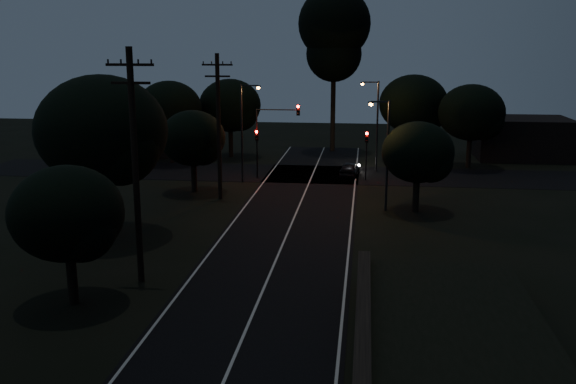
# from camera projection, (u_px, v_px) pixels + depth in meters

# --- Properties ---
(road_surface) EXTENTS (60.00, 70.00, 0.03)m
(road_surface) POSITION_uv_depth(u_px,v_px,m) (300.00, 204.00, 45.66)
(road_surface) COLOR black
(road_surface) RESTS_ON ground
(utility_pole_mid) EXTENTS (2.20, 0.30, 11.00)m
(utility_pole_mid) POSITION_uv_depth(u_px,v_px,m) (135.00, 163.00, 29.49)
(utility_pole_mid) COLOR black
(utility_pole_mid) RESTS_ON ground
(utility_pole_far) EXTENTS (2.20, 0.30, 10.50)m
(utility_pole_far) POSITION_uv_depth(u_px,v_px,m) (219.00, 125.00, 45.99)
(utility_pole_far) COLOR black
(utility_pole_far) RESTS_ON ground
(tree_left_b) EXTENTS (4.83, 4.83, 6.14)m
(tree_left_b) POSITION_uv_depth(u_px,v_px,m) (70.00, 216.00, 27.10)
(tree_left_b) COLOR black
(tree_left_b) RESTS_ON ground
(tree_left_c) EXTENTS (7.49, 7.49, 9.47)m
(tree_left_c) POSITION_uv_depth(u_px,v_px,m) (105.00, 134.00, 36.53)
(tree_left_c) COLOR black
(tree_left_c) RESTS_ON ground
(tree_left_d) EXTENTS (4.96, 4.96, 6.29)m
(tree_left_d) POSITION_uv_depth(u_px,v_px,m) (195.00, 140.00, 48.42)
(tree_left_d) COLOR black
(tree_left_d) RESTS_ON ground
(tree_far_nw) EXTENTS (6.16, 6.16, 7.81)m
(tree_far_nw) POSITION_uv_depth(u_px,v_px,m) (232.00, 107.00, 63.71)
(tree_far_nw) COLOR black
(tree_far_nw) RESTS_ON ground
(tree_far_w) EXTENTS (6.12, 6.12, 7.81)m
(tree_far_w) POSITION_uv_depth(u_px,v_px,m) (171.00, 110.00, 60.43)
(tree_far_w) COLOR black
(tree_far_w) RESTS_ON ground
(tree_far_ne) EXTENTS (6.59, 6.59, 8.33)m
(tree_far_ne) POSITION_uv_depth(u_px,v_px,m) (416.00, 105.00, 61.50)
(tree_far_ne) COLOR black
(tree_far_ne) RESTS_ON ground
(tree_far_e) EXTENTS (6.01, 6.01, 7.63)m
(tree_far_e) POSITION_uv_depth(u_px,v_px,m) (474.00, 114.00, 58.12)
(tree_far_e) COLOR black
(tree_far_e) RESTS_ON ground
(tree_right_a) EXTENTS (4.82, 4.82, 6.13)m
(tree_right_a) POSITION_uv_depth(u_px,v_px,m) (421.00, 154.00, 42.63)
(tree_right_a) COLOR black
(tree_right_a) RESTS_ON ground
(tall_pine) EXTENTS (7.44, 7.44, 16.92)m
(tall_pine) POSITION_uv_depth(u_px,v_px,m) (334.00, 34.00, 65.91)
(tall_pine) COLOR black
(tall_pine) RESTS_ON ground
(building_left) EXTENTS (10.00, 8.00, 4.40)m
(building_left) POSITION_uv_depth(u_px,v_px,m) (132.00, 131.00, 67.73)
(building_left) COLOR black
(building_left) RESTS_ON ground
(building_right) EXTENTS (9.00, 7.00, 4.00)m
(building_right) POSITION_uv_depth(u_px,v_px,m) (522.00, 138.00, 64.02)
(building_right) COLOR black
(building_right) RESTS_ON ground
(signal_left) EXTENTS (0.28, 0.35, 4.10)m
(signal_left) POSITION_uv_depth(u_px,v_px,m) (257.00, 145.00, 54.15)
(signal_left) COLOR black
(signal_left) RESTS_ON ground
(signal_right) EXTENTS (0.28, 0.35, 4.10)m
(signal_right) POSITION_uv_depth(u_px,v_px,m) (366.00, 147.00, 53.06)
(signal_right) COLOR black
(signal_right) RESTS_ON ground
(signal_mast) EXTENTS (3.70, 0.35, 6.25)m
(signal_mast) POSITION_uv_depth(u_px,v_px,m) (277.00, 127.00, 53.62)
(signal_mast) COLOR black
(signal_mast) RESTS_ON ground
(streetlight_a) EXTENTS (1.66, 0.26, 8.00)m
(streetlight_a) POSITION_uv_depth(u_px,v_px,m) (244.00, 126.00, 51.91)
(streetlight_a) COLOR black
(streetlight_a) RESTS_ON ground
(streetlight_b) EXTENTS (1.66, 0.26, 8.00)m
(streetlight_b) POSITION_uv_depth(u_px,v_px,m) (375.00, 120.00, 56.46)
(streetlight_b) COLOR black
(streetlight_b) RESTS_ON ground
(streetlight_c) EXTENTS (1.46, 0.26, 7.50)m
(streetlight_c) POSITION_uv_depth(u_px,v_px,m) (385.00, 148.00, 42.91)
(streetlight_c) COLOR black
(streetlight_c) RESTS_ON ground
(car) EXTENTS (1.86, 3.82, 1.26)m
(car) POSITION_uv_depth(u_px,v_px,m) (349.00, 169.00, 55.23)
(car) COLOR black
(car) RESTS_ON ground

